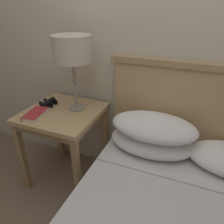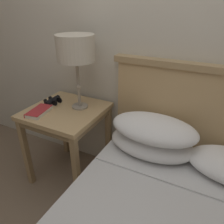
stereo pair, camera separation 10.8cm
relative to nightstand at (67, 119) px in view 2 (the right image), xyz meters
The scene contains 5 objects.
wall_back 1.06m from the nightstand, 26.25° to the left, with size 8.00×0.06×2.60m.
nightstand is the anchor object (origin of this frame).
table_lamp 0.57m from the nightstand, 44.96° to the left, with size 0.28×0.28×0.57m.
book_on_nightstand 0.23m from the nightstand, 132.50° to the right, with size 0.15×0.23×0.03m.
binoculars_pair 0.21m from the nightstand, 165.11° to the left, with size 0.14×0.16×0.05m.
Camera 2 is at (0.35, -0.55, 1.46)m, focal length 35.00 mm.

